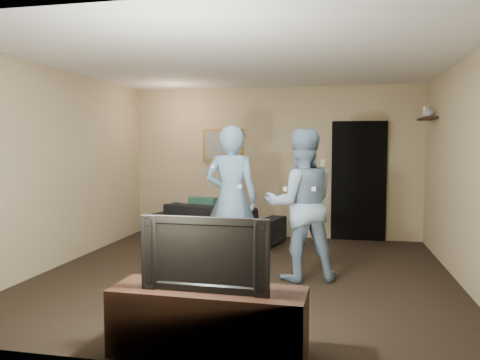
% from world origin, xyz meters
% --- Properties ---
extents(ground, '(5.00, 5.00, 0.00)m').
position_xyz_m(ground, '(0.00, 0.00, 0.00)').
color(ground, black).
rests_on(ground, ground).
extents(ceiling, '(5.00, 5.00, 0.04)m').
position_xyz_m(ceiling, '(0.00, 0.00, 2.60)').
color(ceiling, silver).
rests_on(ceiling, wall_back).
extents(wall_back, '(5.00, 0.04, 2.60)m').
position_xyz_m(wall_back, '(0.00, 2.50, 1.30)').
color(wall_back, tan).
rests_on(wall_back, ground).
extents(wall_front, '(5.00, 0.04, 2.60)m').
position_xyz_m(wall_front, '(0.00, -2.50, 1.30)').
color(wall_front, tan).
rests_on(wall_front, ground).
extents(wall_left, '(0.04, 5.00, 2.60)m').
position_xyz_m(wall_left, '(-2.50, 0.00, 1.30)').
color(wall_left, tan).
rests_on(wall_left, ground).
extents(wall_right, '(0.04, 5.00, 2.60)m').
position_xyz_m(wall_right, '(2.50, 0.00, 1.30)').
color(wall_right, tan).
rests_on(wall_right, ground).
extents(sofa, '(2.28, 1.34, 0.63)m').
position_xyz_m(sofa, '(-0.85, 1.95, 0.31)').
color(sofa, black).
rests_on(sofa, ground).
extents(throw_pillow, '(0.51, 0.26, 0.49)m').
position_xyz_m(throw_pillow, '(-1.12, 1.95, 0.48)').
color(throw_pillow, '#184A3D').
rests_on(throw_pillow, sofa).
extents(painting_frame, '(0.72, 0.05, 0.57)m').
position_xyz_m(painting_frame, '(-0.90, 2.48, 1.60)').
color(painting_frame, olive).
rests_on(painting_frame, wall_back).
extents(painting_canvas, '(0.62, 0.01, 0.47)m').
position_xyz_m(painting_canvas, '(-0.90, 2.45, 1.60)').
color(painting_canvas, slate).
rests_on(painting_canvas, painting_frame).
extents(doorway, '(0.90, 0.06, 2.00)m').
position_xyz_m(doorway, '(1.45, 2.47, 1.00)').
color(doorway, black).
rests_on(doorway, ground).
extents(light_switch, '(0.08, 0.02, 0.12)m').
position_xyz_m(light_switch, '(0.85, 2.48, 1.30)').
color(light_switch, silver).
rests_on(light_switch, wall_back).
extents(wall_shelf, '(0.20, 0.60, 0.03)m').
position_xyz_m(wall_shelf, '(2.39, 1.80, 1.99)').
color(wall_shelf, black).
rests_on(wall_shelf, wall_right).
extents(shelf_vase, '(0.20, 0.20, 0.16)m').
position_xyz_m(shelf_vase, '(2.39, 1.74, 2.09)').
color(shelf_vase, '#B7B7BC').
rests_on(shelf_vase, wall_shelf).
extents(shelf_figurine, '(0.06, 0.06, 0.18)m').
position_xyz_m(shelf_figurine, '(2.39, 2.00, 2.09)').
color(shelf_figurine, silver).
rests_on(shelf_figurine, wall_shelf).
extents(tv_console, '(1.49, 0.51, 0.53)m').
position_xyz_m(tv_console, '(0.16, -2.24, 0.25)').
color(tv_console, black).
rests_on(tv_console, ground).
extents(television, '(0.98, 0.15, 0.56)m').
position_xyz_m(television, '(0.16, -2.24, 0.80)').
color(television, black).
rests_on(television, tv_console).
extents(wii_player_left, '(0.69, 0.52, 1.84)m').
position_xyz_m(wii_player_left, '(-0.20, 0.10, 0.92)').
color(wii_player_left, '#72A0C6').
rests_on(wii_player_left, ground).
extents(wii_player_right, '(1.03, 0.90, 1.79)m').
position_xyz_m(wii_player_right, '(0.68, -0.06, 0.89)').
color(wii_player_right, '#85A4C2').
rests_on(wii_player_right, ground).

